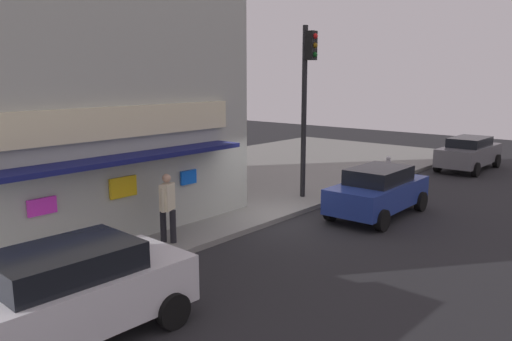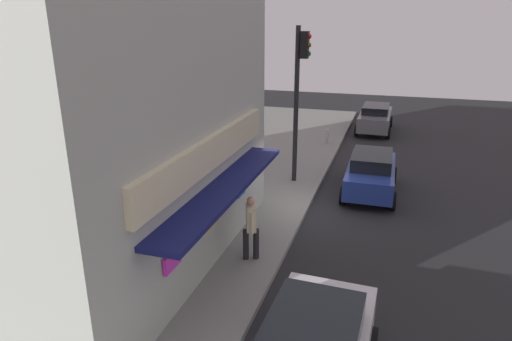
{
  "view_description": "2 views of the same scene",
  "coord_description": "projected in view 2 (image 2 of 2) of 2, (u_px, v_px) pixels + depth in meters",
  "views": [
    {
      "loc": [
        -11.51,
        -8.82,
        4.34
      ],
      "look_at": [
        0.05,
        1.03,
        1.46
      ],
      "focal_mm": 34.77,
      "sensor_mm": 36.0,
      "label": 1
    },
    {
      "loc": [
        -13.71,
        -2.5,
        6.25
      ],
      "look_at": [
        -1.27,
        1.42,
        1.79
      ],
      "focal_mm": 31.19,
      "sensor_mm": 36.0,
      "label": 2
    }
  ],
  "objects": [
    {
      "name": "ground_plane",
      "position": [
        307.0,
        213.0,
        15.11
      ],
      "size": [
        52.27,
        52.27,
        0.0
      ],
      "primitive_type": "plane",
      "color": "#232326"
    },
    {
      "name": "sidewalk",
      "position": [
        160.0,
        193.0,
        16.67
      ],
      "size": [
        34.84,
        11.17,
        0.15
      ],
      "primitive_type": "cube",
      "color": "gray",
      "rests_on": "ground_plane"
    },
    {
      "name": "parked_car_grey",
      "position": [
        375.0,
        118.0,
        25.8
      ],
      "size": [
        4.39,
        1.96,
        1.55
      ],
      "color": "slate",
      "rests_on": "ground_plane"
    },
    {
      "name": "corner_building",
      "position": [
        41.0,
        99.0,
        11.57
      ],
      "size": [
        9.33,
        10.29,
        8.24
      ],
      "color": "#ADB2A8",
      "rests_on": "sidewalk"
    },
    {
      "name": "fire_hydrant",
      "position": [
        327.0,
        136.0,
        22.91
      ],
      "size": [
        0.47,
        0.23,
        0.75
      ],
      "color": "#B2B2B7",
      "rests_on": "sidewalk"
    },
    {
      "name": "potted_plant_by_doorway",
      "position": [
        130.0,
        314.0,
        9.04
      ],
      "size": [
        0.55,
        0.55,
        0.82
      ],
      "color": "brown",
      "rests_on": "sidewalk"
    },
    {
      "name": "pedestrian",
      "position": [
        251.0,
        225.0,
        11.62
      ],
      "size": [
        0.57,
        0.46,
        1.79
      ],
      "color": "black",
      "rests_on": "sidewalk"
    },
    {
      "name": "parked_car_blue",
      "position": [
        371.0,
        172.0,
        16.62
      ],
      "size": [
        4.06,
        1.94,
        1.55
      ],
      "color": "navy",
      "rests_on": "ground_plane"
    },
    {
      "name": "traffic_light",
      "position": [
        299.0,
        86.0,
        16.5
      ],
      "size": [
        0.32,
        0.58,
        5.89
      ],
      "color": "black",
      "rests_on": "sidewalk"
    },
    {
      "name": "trash_can",
      "position": [
        179.0,
        267.0,
        10.7
      ],
      "size": [
        0.51,
        0.51,
        0.87
      ],
      "primitive_type": "cylinder",
      "color": "#2D2D2D",
      "rests_on": "sidewalk"
    }
  ]
}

